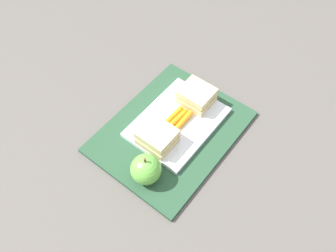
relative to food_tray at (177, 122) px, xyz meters
name	(u,v)px	position (x,y,z in m)	size (l,w,h in m)	color
ground_plane	(171,132)	(0.03, 0.00, -0.02)	(2.40, 2.40, 0.00)	#56514C
lunchbag_mat	(171,131)	(0.03, 0.00, -0.01)	(0.36, 0.28, 0.01)	#284C33
food_tray	(177,122)	(0.00, 0.00, 0.00)	(0.23, 0.17, 0.01)	white
sandwich_half_left	(196,96)	(-0.08, 0.00, 0.03)	(0.07, 0.08, 0.04)	#DBC189
sandwich_half_right	(157,137)	(0.08, 0.00, 0.03)	(0.07, 0.08, 0.04)	#DBC189
carrot_sticks_bundle	(177,120)	(0.00, 0.00, 0.01)	(0.08, 0.04, 0.02)	orange
apple	(146,169)	(0.16, 0.03, 0.03)	(0.07, 0.07, 0.08)	#66B742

